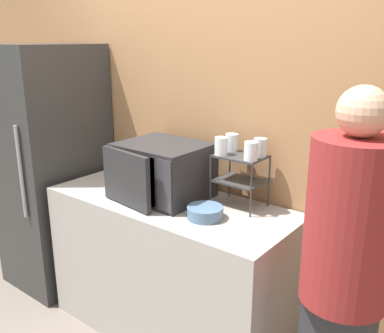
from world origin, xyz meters
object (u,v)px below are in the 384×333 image
Objects in this scene: dish_rack at (240,170)px; glass_back_left at (232,142)px; microwave at (161,171)px; glass_front_left at (221,146)px; glass_back_right at (260,147)px; person at (345,264)px; refrigerator at (53,168)px; glass_front_right at (251,151)px; bowl at (205,213)px.

glass_back_left is (-0.09, 0.05, 0.14)m from dish_rack.
glass_front_left is at bearing 16.18° from microwave.
glass_back_right is 0.82m from person.
glass_back_left is 1.49m from refrigerator.
glass_front_left and glass_front_right have the same top height.
bowl is 0.79m from person.
person reaches higher than glass_front_right.
glass_back_left is at bearing 30.90° from microwave.
dish_rack is 0.17m from glass_front_right.
refrigerator is (-1.42, -0.15, -0.36)m from glass_front_left.
glass_back_left reaches higher than dish_rack.
glass_back_left reaches higher than microwave.
microwave is 2.62× the size of bowl.
person is at bearing -25.22° from dish_rack.
person is at bearing -6.15° from bowl.
glass_front_right is (0.00, -0.10, 0.00)m from glass_back_right.
refrigerator is at bearing 176.52° from person.
glass_front_left is 1.00× the size of glass_back_left.
glass_front_right is 0.06× the size of person.
glass_back_right is 0.47m from bowl.
glass_front_right is at bearing 155.18° from person.
glass_front_left is at bearing -149.34° from glass_back_right.
glass_front_right is 0.41m from bowl.
refrigerator is (-1.42, -0.26, -0.36)m from glass_back_left.
glass_front_left is (-0.09, -0.06, 0.14)m from dish_rack.
microwave reaches higher than bowl.
microwave is at bearing 165.98° from bowl.
glass_front_left is 0.06× the size of refrigerator.
refrigerator reaches higher than person.
dish_rack is at bearing 31.53° from glass_front_left.
person is 0.93× the size of refrigerator.
refrigerator reaches higher than glass_front_left.
refrigerator reaches higher than glass_back_left.
dish_rack is at bearing 152.17° from glass_front_right.
glass_back_right is (0.18, 0.11, 0.00)m from glass_front_left.
bowl is at bearing 173.85° from person.
glass_front_left and glass_back_left have the same top height.
microwave is 0.46m from glass_back_left.
refrigerator is at bearing -177.37° from microwave.
person is at bearing -24.82° from glass_front_right.
bowl is at bearing -100.67° from dish_rack.
glass_front_left is 0.19m from glass_front_right.
glass_back_left is at bearing 151.49° from glass_front_right.
glass_back_right is 0.06× the size of refrigerator.
glass_back_right is at bearing 9.30° from refrigerator.
glass_front_right is (0.09, -0.05, 0.14)m from dish_rack.
refrigerator is (-1.46, 0.05, -0.04)m from bowl.
dish_rack is 0.17m from glass_back_right.
glass_front_left is 1.00× the size of glass_front_right.
glass_front_right is 0.51× the size of bowl.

